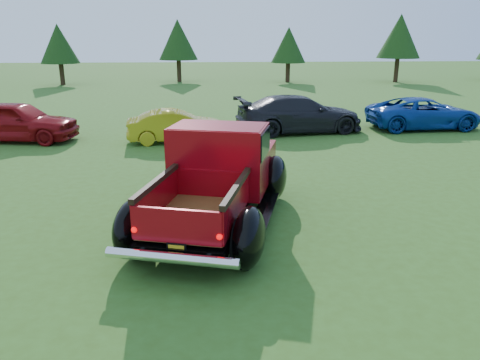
{
  "coord_description": "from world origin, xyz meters",
  "views": [
    {
      "loc": [
        -0.6,
        -9.21,
        3.82
      ],
      "look_at": [
        0.03,
        0.2,
        0.87
      ],
      "focal_mm": 35.0,
      "sensor_mm": 36.0,
      "label": 1
    }
  ],
  "objects": [
    {
      "name": "ground",
      "position": [
        0.0,
        0.0,
        0.0
      ],
      "size": [
        120.0,
        120.0,
        0.0
      ],
      "primitive_type": "plane",
      "color": "#335518",
      "rests_on": "ground"
    },
    {
      "name": "show_car_yellow",
      "position": [
        -1.79,
        7.9,
        0.59
      ],
      "size": [
        3.7,
        1.69,
        1.18
      ],
      "primitive_type": "imported",
      "rotation": [
        0.0,
        0.0,
        1.7
      ],
      "color": "#AB9916",
      "rests_on": "ground"
    },
    {
      "name": "pickup_truck",
      "position": [
        -0.4,
        0.32,
        0.96
      ],
      "size": [
        3.69,
        5.79,
        2.03
      ],
      "rotation": [
        0.0,
        0.0,
        -0.26
      ],
      "color": "black",
      "rests_on": "ground"
    },
    {
      "name": "show_car_grey",
      "position": [
        3.05,
        9.38,
        0.74
      ],
      "size": [
        5.38,
        2.87,
        1.49
      ],
      "primitive_type": "imported",
      "rotation": [
        0.0,
        0.0,
        1.73
      ],
      "color": "black",
      "rests_on": "ground"
    },
    {
      "name": "show_car_red",
      "position": [
        -7.7,
        8.45,
        0.75
      ],
      "size": [
        4.59,
        2.39,
        1.49
      ],
      "primitive_type": "imported",
      "rotation": [
        0.0,
        0.0,
        1.42
      ],
      "color": "maroon",
      "rests_on": "ground"
    },
    {
      "name": "tree_west",
      "position": [
        -12.0,
        29.0,
        3.11
      ],
      "size": [
        2.94,
        2.94,
        4.6
      ],
      "color": "#332114",
      "rests_on": "ground"
    },
    {
      "name": "tree_mid_right",
      "position": [
        6.0,
        30.0,
        2.97
      ],
      "size": [
        2.82,
        2.82,
        4.4
      ],
      "color": "#332114",
      "rests_on": "ground"
    },
    {
      "name": "show_car_blue",
      "position": [
        8.43,
        9.78,
        0.65
      ],
      "size": [
        4.78,
        2.39,
        1.3
      ],
      "primitive_type": "imported",
      "rotation": [
        0.0,
        0.0,
        1.62
      ],
      "color": "navy",
      "rests_on": "ground"
    },
    {
      "name": "tree_east",
      "position": [
        15.0,
        29.5,
        3.66
      ],
      "size": [
        3.46,
        3.46,
        5.4
      ],
      "color": "#332114",
      "rests_on": "ground"
    },
    {
      "name": "tree_mid_left",
      "position": [
        -3.0,
        31.0,
        3.38
      ],
      "size": [
        3.2,
        3.2,
        5.0
      ],
      "color": "#332114",
      "rests_on": "ground"
    }
  ]
}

